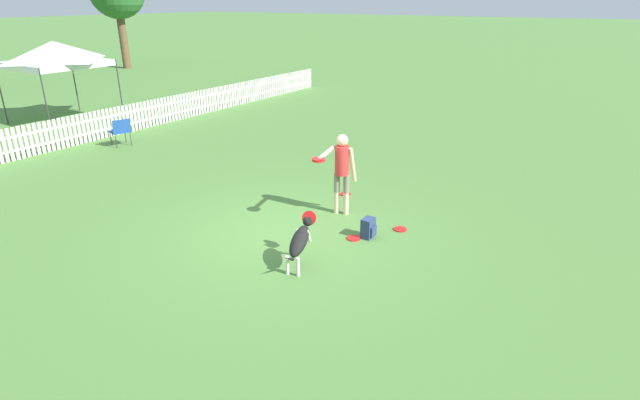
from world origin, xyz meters
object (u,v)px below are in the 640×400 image
frisbee_near_dog (400,229)px  leaping_dog (300,240)px  handler_person (341,166)px  canopy_tent_main (55,54)px  backpack_on_grass (368,228)px  folding_chair_green_right (121,130)px  frisbee_midfield (354,238)px  frisbee_near_handler (346,194)px

frisbee_near_dog → leaping_dog: bearing=159.3°
handler_person → leaping_dog: 2.30m
leaping_dog → canopy_tent_main: (3.91, 12.91, 1.85)m
backpack_on_grass → folding_chair_green_right: folding_chair_green_right is taller
folding_chair_green_right → canopy_tent_main: bearing=-85.3°
canopy_tent_main → leaping_dog: bearing=-106.8°
frisbee_near_dog → folding_chair_green_right: 9.40m
leaping_dog → frisbee_midfield: leaping_dog is taller
frisbee_midfield → backpack_on_grass: 0.33m
folding_chair_green_right → frisbee_near_dog: bearing=102.0°
leaping_dog → backpack_on_grass: (1.52, -0.45, -0.28)m
handler_person → canopy_tent_main: size_ratio=0.60×
leaping_dog → frisbee_near_dog: bearing=55.6°
folding_chair_green_right → handler_person: bearing=101.4°
frisbee_near_handler → frisbee_midfield: (-1.84, -1.24, 0.00)m
handler_person → frisbee_near_handler: size_ratio=6.74×
handler_person → backpack_on_grass: (-0.65, -0.99, -0.85)m
backpack_on_grass → folding_chair_green_right: bearing=80.9°
canopy_tent_main → frisbee_near_handler: bearing=-93.6°
frisbee_near_dog → frisbee_midfield: (-0.82, 0.55, 0.00)m
folding_chair_green_right → canopy_tent_main: canopy_tent_main is taller
handler_person → backpack_on_grass: handler_person is taller
frisbee_near_handler → frisbee_near_dog: same height
leaping_dog → frisbee_near_dog: (2.14, -0.81, -0.46)m
frisbee_near_dog → backpack_on_grass: size_ratio=0.65×
frisbee_near_dog → canopy_tent_main: canopy_tent_main is taller
frisbee_midfield → folding_chair_green_right: folding_chair_green_right is taller
frisbee_midfield → backpack_on_grass: bearing=-43.9°
frisbee_near_handler → frisbee_midfield: bearing=-145.9°
frisbee_near_handler → folding_chair_green_right: (-0.20, 7.56, 0.48)m
frisbee_near_handler → canopy_tent_main: (0.75, 11.93, 2.31)m
folding_chair_green_right → backpack_on_grass: bearing=97.9°
frisbee_near_handler → canopy_tent_main: 12.17m
frisbee_near_dog → canopy_tent_main: 14.03m
leaping_dog → folding_chair_green_right: folding_chair_green_right is taller
frisbee_near_handler → frisbee_midfield: size_ratio=1.00×
folding_chair_green_right → frisbee_near_handler: bearing=108.5°
frisbee_near_handler → canopy_tent_main: canopy_tent_main is taller
frisbee_midfield → canopy_tent_main: 13.62m
frisbee_near_handler → frisbee_near_dog: (-1.02, -1.80, 0.00)m
frisbee_midfield → handler_person: bearing=43.1°
leaping_dog → frisbee_near_handler: size_ratio=4.54×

